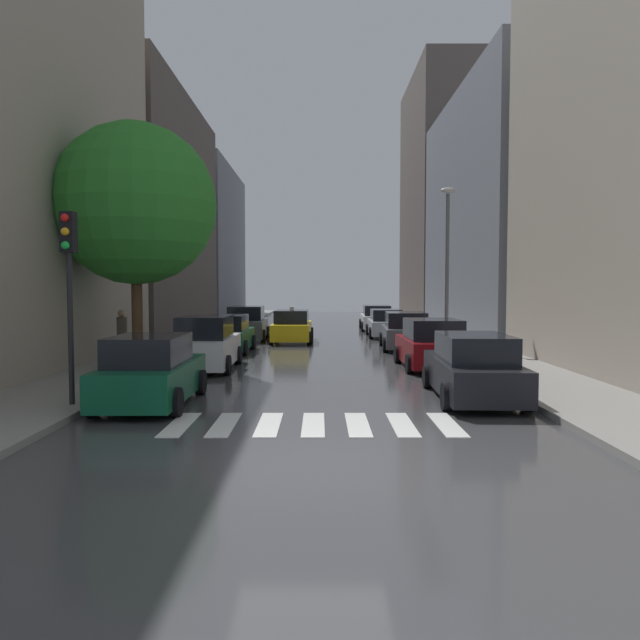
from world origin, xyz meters
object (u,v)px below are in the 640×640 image
object	(u,v)px
parked_car_left_second	(209,345)
parked_car_left_third	(230,335)
lamp_post_right	(450,256)
parked_car_right_second	(435,345)
parked_car_right_fourth	(389,324)
parked_car_right_fifth	(379,318)
parked_car_left_fourth	(250,324)
parked_car_left_nearest	(154,372)
parked_car_right_nearest	(476,369)
traffic_light_left_corner	(72,265)
parked_car_right_third	(408,332)
street_tree_left	(139,204)
pedestrian_foreground	(125,334)
taxi_midroad	(295,327)

from	to	relation	value
parked_car_left_second	parked_car_left_third	xyz separation A→B (m)	(-0.13, 5.35, -0.09)
lamp_post_right	parked_car_right_second	bearing A→B (deg)	-106.78
parked_car_left_second	parked_car_right_fourth	size ratio (longest dim) A/B	0.99
parked_car_right_fifth	parked_car_left_fourth	bearing A→B (deg)	136.85
parked_car_right_fourth	parked_car_right_second	bearing A→B (deg)	-178.22
parked_car_left_third	parked_car_left_nearest	bearing A→B (deg)	-178.96
parked_car_left_nearest	parked_car_right_nearest	world-z (taller)	parked_car_left_nearest
parked_car_right_nearest	parked_car_left_fourth	bearing A→B (deg)	26.35
parked_car_left_third	lamp_post_right	world-z (taller)	lamp_post_right
traffic_light_left_corner	parked_car_right_nearest	bearing A→B (deg)	8.95
parked_car_left_second	parked_car_right_fifth	size ratio (longest dim) A/B	0.91
parked_car_right_third	street_tree_left	xyz separation A→B (m)	(-9.95, -6.95, 4.74)
parked_car_right_nearest	lamp_post_right	size ratio (longest dim) A/B	0.70
parked_car_left_fourth	lamp_post_right	bearing A→B (deg)	-123.55
parked_car_right_fourth	parked_car_left_fourth	bearing A→B (deg)	105.54
parked_car_left_fourth	parked_car_right_third	xyz separation A→B (m)	(7.69, -4.69, -0.05)
parked_car_left_fourth	parked_car_right_second	world-z (taller)	parked_car_left_fourth
traffic_light_left_corner	parked_car_left_second	bearing A→B (deg)	76.02
parked_car_left_nearest	pedestrian_foreground	bearing A→B (deg)	22.38
parked_car_left_nearest	parked_car_right_nearest	xyz separation A→B (m)	(7.78, 0.80, -0.01)
parked_car_left_second	street_tree_left	xyz separation A→B (m)	(-2.27, -0.16, 4.68)
parked_car_left_fourth	parked_car_right_third	size ratio (longest dim) A/B	0.96
parked_car_left_nearest	traffic_light_left_corner	size ratio (longest dim) A/B	0.97
parked_car_left_second	parked_car_right_nearest	size ratio (longest dim) A/B	0.92
parked_car_right_third	pedestrian_foreground	xyz separation A→B (m)	(-10.90, -5.62, 0.34)
parked_car_left_nearest	parked_car_right_third	xyz separation A→B (m)	(7.81, 13.07, 0.00)
taxi_midroad	parked_car_right_nearest	bearing A→B (deg)	-160.95
street_tree_left	pedestrian_foreground	bearing A→B (deg)	125.62
parked_car_left_third	traffic_light_left_corner	bearing A→B (deg)	173.63
parked_car_right_second	pedestrian_foreground	size ratio (longest dim) A/B	2.29
parked_car_right_second	street_tree_left	distance (m)	11.03
parked_car_left_second	parked_car_right_third	world-z (taller)	parked_car_left_second
parked_car_right_fourth	traffic_light_left_corner	world-z (taller)	traffic_light_left_corner
parked_car_left_nearest	lamp_post_right	distance (m)	15.45
parked_car_left_third	parked_car_left_fourth	world-z (taller)	parked_car_left_fourth
parked_car_left_second	traffic_light_left_corner	xyz separation A→B (m)	(-1.73, -6.96, 2.45)
parked_car_right_nearest	parked_car_right_fourth	xyz separation A→B (m)	(-0.13, 18.92, -0.03)
parked_car_left_second	parked_car_right_fifth	xyz separation A→B (m)	(7.52, 19.12, -0.09)
taxi_midroad	parked_car_left_second	bearing A→B (deg)	167.52
parked_car_right_third	parked_car_left_second	bearing A→B (deg)	134.17
parked_car_right_fifth	lamp_post_right	xyz separation A→B (m)	(1.74, -13.59, 3.35)
lamp_post_right	parked_car_left_second	bearing A→B (deg)	-149.18
parked_car_left_second	parked_car_right_second	size ratio (longest dim) A/B	1.05
parked_car_right_third	parked_car_right_nearest	bearing A→B (deg)	-177.46
pedestrian_foreground	parked_car_right_fifth	bearing A→B (deg)	138.95
street_tree_left	parked_car_left_second	bearing A→B (deg)	4.03
parked_car_right_second	taxi_midroad	size ratio (longest dim) A/B	0.91
parked_car_left_fourth	parked_car_right_second	distance (m)	13.58
parked_car_right_second	parked_car_right_nearest	bearing A→B (deg)	178.79
parked_car_left_fourth	lamp_post_right	world-z (taller)	lamp_post_right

